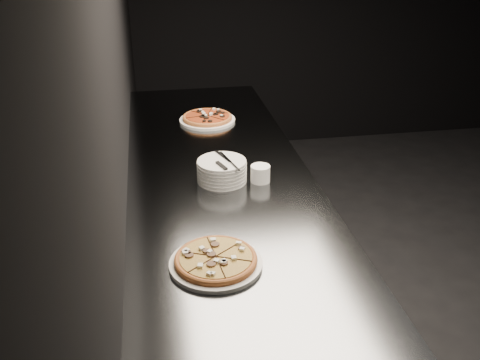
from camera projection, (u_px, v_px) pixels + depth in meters
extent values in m
cube|color=black|center=(115.00, 61.00, 1.91)|extent=(0.02, 5.00, 2.80)
cube|color=#56595D|center=(221.00, 269.00, 2.39)|extent=(0.70, 2.40, 0.90)
cube|color=#56595D|center=(220.00, 176.00, 2.18)|extent=(0.74, 2.44, 0.02)
cylinder|color=white|center=(216.00, 264.00, 1.61)|extent=(0.28, 0.28, 0.01)
cylinder|color=#BD6F38|center=(216.00, 260.00, 1.60)|extent=(0.32, 0.32, 0.01)
torus|color=#BD6F38|center=(216.00, 259.00, 1.60)|extent=(0.33, 0.33, 0.02)
cylinder|color=#F9CB53|center=(216.00, 258.00, 1.60)|extent=(0.29, 0.29, 0.01)
cylinder|color=white|center=(207.00, 120.00, 2.73)|extent=(0.28, 0.28, 0.01)
cylinder|color=#BD6F38|center=(207.00, 118.00, 2.73)|extent=(0.29, 0.29, 0.01)
torus|color=#BD6F38|center=(207.00, 117.00, 2.73)|extent=(0.30, 0.30, 0.02)
cylinder|color=#A53A18|center=(207.00, 116.00, 2.72)|extent=(0.26, 0.26, 0.01)
cylinder|color=white|center=(222.00, 179.00, 2.12)|extent=(0.19, 0.19, 0.01)
cylinder|color=white|center=(222.00, 176.00, 2.12)|extent=(0.19, 0.19, 0.01)
cylinder|color=white|center=(222.00, 172.00, 2.11)|extent=(0.19, 0.19, 0.01)
cylinder|color=white|center=(222.00, 169.00, 2.10)|extent=(0.19, 0.19, 0.01)
cylinder|color=white|center=(222.00, 166.00, 2.10)|extent=(0.19, 0.19, 0.01)
cylinder|color=white|center=(222.00, 162.00, 2.09)|extent=(0.19, 0.19, 0.01)
cube|color=#B4B7BC|center=(223.00, 156.00, 2.12)|extent=(0.06, 0.12, 0.00)
cube|color=black|center=(222.00, 166.00, 2.04)|extent=(0.04, 0.08, 0.01)
cube|color=#B4B7BC|center=(229.00, 161.00, 2.08)|extent=(0.01, 0.19, 0.00)
cylinder|color=white|center=(260.00, 174.00, 2.10)|extent=(0.08, 0.08, 0.07)
cylinder|color=black|center=(260.00, 168.00, 2.09)|extent=(0.06, 0.06, 0.01)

